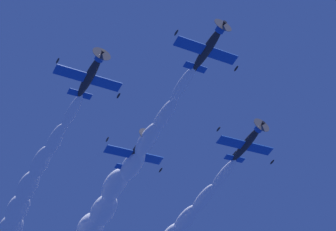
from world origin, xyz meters
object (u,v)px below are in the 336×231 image
object	(u,v)px
airplane_lead	(209,47)
airplane_left_wingman	(247,143)
airplane_slot_tail	(136,152)
airplane_right_wingman	(90,75)

from	to	relation	value
airplane_lead	airplane_left_wingman	bearing A→B (deg)	23.32
airplane_left_wingman	airplane_slot_tail	size ratio (longest dim) A/B	0.99
airplane_slot_tail	airplane_lead	bearing A→B (deg)	-105.42
airplane_left_wingman	airplane_slot_tail	bearing A→B (deg)	124.80
airplane_lead	airplane_left_wingman	size ratio (longest dim) A/B	1.01
airplane_lead	airplane_right_wingman	size ratio (longest dim) A/B	1.00
airplane_left_wingman	airplane_slot_tail	distance (m)	14.49
airplane_right_wingman	airplane_left_wingman	bearing A→B (deg)	-16.00
airplane_left_wingman	airplane_right_wingman	bearing A→B (deg)	164.00
airplane_left_wingman	airplane_right_wingman	xyz separation A→B (m)	(-20.75, 5.95, -0.34)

